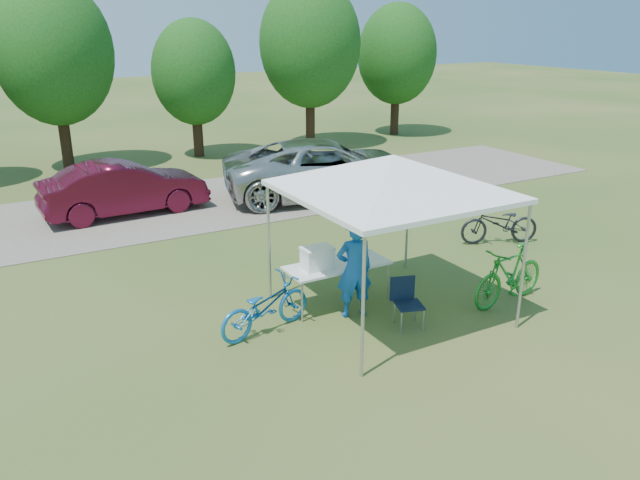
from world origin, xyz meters
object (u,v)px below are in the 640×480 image
object	(u,v)px
sedan	(124,188)
bike_blue	(265,306)
folding_chair	(406,298)
cyclist	(354,269)
minivan	(327,169)
cooler	(317,258)
bike_green	(509,275)
bike_dark	(500,224)
folding_table	(337,266)

from	to	relation	value
sedan	bike_blue	bearing A→B (deg)	-179.63
folding_chair	cyclist	xyz separation A→B (m)	(-0.56, 0.70, 0.36)
minivan	cooler	bearing A→B (deg)	165.18
bike_green	sedan	distance (m)	9.86
sedan	folding_chair	bearing A→B (deg)	-166.34
bike_blue	bike_green	size ratio (longest dim) A/B	0.96
bike_green	cooler	bearing A→B (deg)	-122.24
bike_green	sedan	bearing A→B (deg)	-159.04
minivan	bike_dark	bearing A→B (deg)	-148.38
bike_dark	minivan	distance (m)	5.41
sedan	minivan	bearing A→B (deg)	-104.82
folding_table	cyclist	distance (m)	0.55
cyclist	sedan	world-z (taller)	cyclist
minivan	cyclist	bearing A→B (deg)	169.90
folding_table	bike_green	world-z (taller)	bike_green
bike_green	minivan	xyz separation A→B (m)	(0.72, 7.59, 0.29)
folding_table	cooler	world-z (taller)	cooler
folding_chair	sedan	distance (m)	8.88
folding_table	minivan	size ratio (longest dim) A/B	0.32
cooler	bike_blue	distance (m)	1.29
folding_chair	sedan	xyz separation A→B (m)	(-2.53, 8.51, 0.22)
folding_chair	bike_green	xyz separation A→B (m)	(2.08, -0.21, 0.05)
cooler	bike_green	size ratio (longest dim) A/B	0.30
cyclist	bike_dark	bearing A→B (deg)	-148.45
cooler	cyclist	world-z (taller)	cyclist
folding_table	folding_chair	size ratio (longest dim) A/B	2.24
folding_table	cooler	bearing A→B (deg)	180.00
bike_green	sedan	xyz separation A→B (m)	(-4.60, 8.72, 0.16)
bike_green	bike_blue	bearing A→B (deg)	-111.68
cooler	cyclist	size ratio (longest dim) A/B	0.31
cooler	bike_dark	size ratio (longest dim) A/B	0.30
bike_blue	minivan	world-z (taller)	minivan
folding_table	cooler	xyz separation A→B (m)	(-0.39, 0.00, 0.24)
folding_table	sedan	bearing A→B (deg)	105.09
folding_chair	cooler	distance (m)	1.63
bike_green	bike_dark	size ratio (longest dim) A/B	1.00
folding_chair	sedan	bearing A→B (deg)	124.57
bike_blue	sedan	xyz separation A→B (m)	(-0.43, 7.62, 0.25)
folding_table	bike_green	xyz separation A→B (m)	(2.64, -1.44, -0.18)
folding_chair	cooler	world-z (taller)	cooler
minivan	bike_green	bearing A→B (deg)	-168.88
bike_green	bike_dark	xyz separation A→B (m)	(2.13, 2.38, -0.07)
bike_blue	bike_dark	distance (m)	6.42
bike_green	folding_chair	bearing A→B (deg)	-102.57
folding_chair	cyclist	world-z (taller)	cyclist
sedan	cooler	bearing A→B (deg)	-170.70
folding_table	bike_green	size ratio (longest dim) A/B	1.03
folding_table	bike_dark	distance (m)	4.86
folding_chair	sedan	size ratio (longest dim) A/B	0.20
bike_dark	minivan	xyz separation A→B (m)	(-1.41, 5.22, 0.36)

